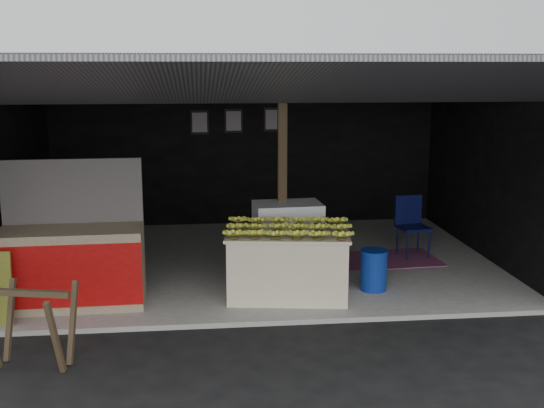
{
  "coord_description": "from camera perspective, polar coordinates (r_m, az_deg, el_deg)",
  "views": [
    {
      "loc": [
        -0.83,
        -7.23,
        2.89
      ],
      "look_at": [
        0.12,
        1.52,
        1.1
      ],
      "focal_mm": 45.0,
      "sensor_mm": 36.0,
      "label": 1
    }
  ],
  "objects": [
    {
      "name": "sawhorse",
      "position": [
        7.03,
        -19.51,
        -9.06
      ],
      "size": [
        0.85,
        0.84,
        0.8
      ],
      "rotation": [
        0.0,
        0.0,
        -0.24
      ],
      "color": "#463723",
      "rests_on": "ground"
    },
    {
      "name": "plastic_chair",
      "position": [
        10.48,
        11.55,
        -1.39
      ],
      "size": [
        0.49,
        0.49,
        0.91
      ],
      "rotation": [
        0.0,
        0.0,
        0.15
      ],
      "color": "#090D35",
      "rests_on": "concrete_slab"
    },
    {
      "name": "picture_frames",
      "position": [
        12.19,
        -3.07,
        6.96
      ],
      "size": [
        1.62,
        0.04,
        0.46
      ],
      "color": "black",
      "rests_on": "shophouse"
    },
    {
      "name": "water_barrel",
      "position": [
        8.86,
        8.5,
        -5.58
      ],
      "size": [
        0.34,
        0.34,
        0.5
      ],
      "primitive_type": "cylinder",
      "color": "navy",
      "rests_on": "concrete_slab"
    },
    {
      "name": "banana_table",
      "position": [
        8.48,
        1.32,
        -5.07
      ],
      "size": [
        1.62,
        1.13,
        0.83
      ],
      "rotation": [
        0.0,
        0.0,
        -0.14
      ],
      "color": "white",
      "rests_on": "concrete_slab"
    },
    {
      "name": "magenta_rug",
      "position": [
        10.32,
        9.58,
        -4.56
      ],
      "size": [
        1.57,
        1.1,
        0.01
      ],
      "primitive_type": "cube",
      "rotation": [
        0.0,
        0.0,
        0.07
      ],
      "color": "#6B174C",
      "rests_on": "concrete_slab"
    },
    {
      "name": "white_crate",
      "position": [
        9.35,
        1.32,
        -2.93
      ],
      "size": [
        0.94,
        0.67,
        1.0
      ],
      "rotation": [
        0.0,
        0.0,
        0.07
      ],
      "color": "white",
      "rests_on": "concrete_slab"
    },
    {
      "name": "ground",
      "position": [
        7.84,
        0.34,
        -10.16
      ],
      "size": [
        80.0,
        80.0,
        0.0
      ],
      "primitive_type": "plane",
      "color": "black",
      "rests_on": "ground"
    },
    {
      "name": "banana_pile",
      "position": [
        8.35,
        1.33,
        -1.83
      ],
      "size": [
        1.49,
        1.02,
        0.16
      ],
      "primitive_type": null,
      "rotation": [
        0.0,
        0.0,
        -0.14
      ],
      "color": "yellow",
      "rests_on": "banana_table"
    },
    {
      "name": "shophouse",
      "position": [
        10.12,
        -1.47,
        7.0
      ],
      "size": [
        7.4,
        7.29,
        3.02
      ],
      "color": "black",
      "rests_on": "ground"
    },
    {
      "name": "concrete_slab",
      "position": [
        10.18,
        -1.26,
        -4.83
      ],
      "size": [
        7.0,
        5.0,
        0.06
      ],
      "primitive_type": "cube",
      "color": "gray",
      "rests_on": "ground"
    },
    {
      "name": "neighbor_stall",
      "position": [
        8.51,
        -16.37,
        -4.77
      ],
      "size": [
        1.7,
        0.8,
        1.73
      ],
      "rotation": [
        0.0,
        0.0,
        0.03
      ],
      "color": "#998466",
      "rests_on": "concrete_slab"
    }
  ]
}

